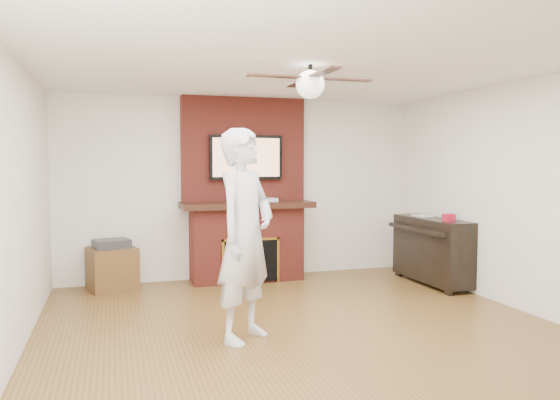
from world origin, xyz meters
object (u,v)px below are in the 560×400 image
object	(u,v)px
side_table	(112,266)
person	(245,235)
fireplace	(245,208)
piano	(432,249)

from	to	relation	value
side_table	person	bearing A→B (deg)	-79.06
fireplace	piano	bearing A→B (deg)	-23.83
fireplace	piano	distance (m)	2.55
person	piano	bearing A→B (deg)	-15.72
fireplace	person	distance (m)	2.57
side_table	piano	xyz separation A→B (m)	(4.05, -0.94, 0.18)
piano	side_table	bearing A→B (deg)	165.81
person	side_table	bearing A→B (deg)	72.62
person	side_table	distance (m)	2.77
fireplace	person	bearing A→B (deg)	-103.52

